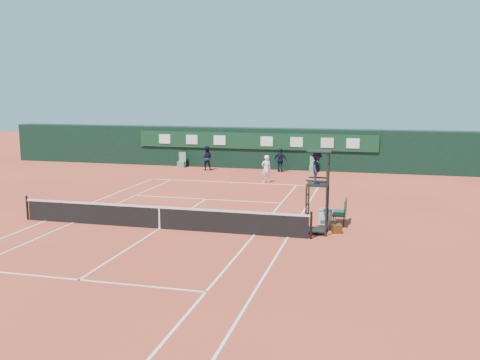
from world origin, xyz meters
name	(u,v)px	position (x,y,z in m)	size (l,w,h in m)	color
ground	(160,229)	(0.00, 0.00, 0.00)	(90.00, 90.00, 0.00)	#C8492F
court_lines	(160,229)	(0.00, 0.00, 0.01)	(11.05, 23.85, 0.01)	white
tennis_net	(159,217)	(0.00, 0.00, 0.51)	(12.90, 0.10, 1.10)	black
back_wall	(256,148)	(0.00, 18.74, 1.51)	(40.00, 1.65, 3.00)	black
linesman_chair_left	(182,163)	(-5.50, 17.48, 0.32)	(0.55, 0.50, 1.15)	#537E5F
linesman_chair_right	(313,168)	(4.50, 17.48, 0.32)	(0.55, 0.50, 1.15)	#537F58
umpire_chair	(318,174)	(6.52, 0.88, 2.46)	(0.96, 0.95, 3.42)	black
player_bench	(342,210)	(7.43, 2.83, 0.60)	(0.56, 1.20, 1.10)	#193E29
tennis_bag	(336,227)	(7.26, 1.43, 0.17)	(0.39, 0.89, 0.33)	black
cooler	(325,216)	(6.72, 2.66, 0.33)	(0.57, 0.57, 0.65)	silver
tennis_ball	(200,193)	(-0.78, 7.81, 0.03)	(0.06, 0.06, 0.06)	#ADCE2F
player	(266,169)	(2.10, 12.35, 0.88)	(0.64, 0.42, 1.76)	white
ball_kid_left	(207,158)	(-3.21, 16.56, 0.89)	(0.86, 0.67, 1.78)	black
ball_kid_right	(281,160)	(2.19, 17.05, 0.85)	(0.99, 0.41, 1.70)	black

